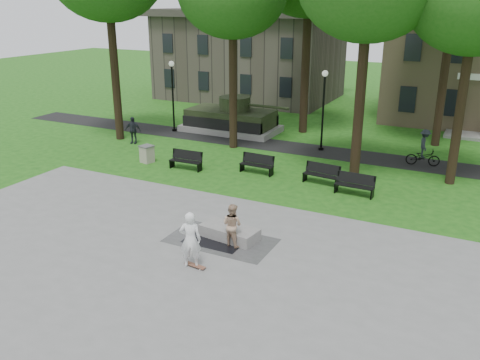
% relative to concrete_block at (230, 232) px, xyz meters
% --- Properties ---
extents(ground, '(120.00, 120.00, 0.00)m').
position_rel_concrete_block_xyz_m(ground, '(-1.17, 0.79, -0.24)').
color(ground, '#194E12').
rests_on(ground, ground).
extents(plaza, '(22.00, 16.00, 0.02)m').
position_rel_concrete_block_xyz_m(plaza, '(-1.17, -4.21, -0.23)').
color(plaza, gray).
rests_on(plaza, ground).
extents(footpath, '(44.00, 2.60, 0.01)m').
position_rel_concrete_block_xyz_m(footpath, '(-1.17, 12.79, -0.24)').
color(footpath, black).
rests_on(footpath, ground).
extents(building_left, '(15.00, 10.00, 7.20)m').
position_rel_concrete_block_xyz_m(building_left, '(-12.17, 27.29, 3.35)').
color(building_left, '#4C443D').
rests_on(building_left, ground).
extents(lamp_left, '(0.36, 0.36, 4.73)m').
position_rel_concrete_block_xyz_m(lamp_left, '(-11.17, 13.09, 2.55)').
color(lamp_left, black).
rests_on(lamp_left, ground).
extents(lamp_mid, '(0.36, 0.36, 4.73)m').
position_rel_concrete_block_xyz_m(lamp_mid, '(-0.67, 13.09, 2.55)').
color(lamp_mid, black).
rests_on(lamp_mid, ground).
extents(tank_monument, '(7.45, 3.40, 2.40)m').
position_rel_concrete_block_xyz_m(tank_monument, '(-7.63, 14.79, 0.61)').
color(tank_monument, gray).
rests_on(tank_monument, ground).
extents(puddle, '(2.20, 1.20, 0.00)m').
position_rel_concrete_block_xyz_m(puddle, '(-0.39, -0.54, -0.22)').
color(puddle, black).
rests_on(puddle, plaza).
extents(concrete_block, '(2.31, 1.26, 0.45)m').
position_rel_concrete_block_xyz_m(concrete_block, '(0.00, 0.00, 0.00)').
color(concrete_block, gray).
rests_on(concrete_block, plaza).
extents(skateboard, '(0.80, 0.28, 0.07)m').
position_rel_concrete_block_xyz_m(skateboard, '(0.00, -2.49, -0.19)').
color(skateboard, brown).
rests_on(skateboard, plaza).
extents(skateboarder, '(0.85, 0.73, 1.98)m').
position_rel_concrete_block_xyz_m(skateboarder, '(-0.15, -2.50, 0.76)').
color(skateboarder, white).
rests_on(skateboarder, plaza).
extents(friend_watching, '(0.89, 0.75, 1.61)m').
position_rel_concrete_block_xyz_m(friend_watching, '(0.36, -0.47, 0.58)').
color(friend_watching, tan).
rests_on(friend_watching, plaza).
extents(pedestrian_walker, '(1.07, 0.67, 1.69)m').
position_rel_concrete_block_xyz_m(pedestrian_walker, '(-11.69, 9.28, 0.60)').
color(pedestrian_walker, '#20232B').
rests_on(pedestrian_walker, ground).
extents(cyclist, '(1.86, 1.09, 2.00)m').
position_rel_concrete_block_xyz_m(cyclist, '(5.20, 12.67, 0.58)').
color(cyclist, black).
rests_on(cyclist, ground).
extents(park_bench_0, '(1.81, 0.58, 1.00)m').
position_rel_concrete_block_xyz_m(park_bench_0, '(-5.94, 6.40, 0.28)').
color(park_bench_0, black).
rests_on(park_bench_0, ground).
extents(park_bench_1, '(1.82, 0.60, 1.00)m').
position_rel_concrete_block_xyz_m(park_bench_1, '(-2.30, 7.46, 0.28)').
color(park_bench_1, black).
rests_on(park_bench_1, ground).
extents(park_bench_2, '(1.84, 0.71, 1.00)m').
position_rel_concrete_block_xyz_m(park_bench_2, '(1.19, 7.41, 0.28)').
color(park_bench_2, black).
rests_on(park_bench_2, ground).
extents(park_bench_3, '(1.82, 0.59, 1.00)m').
position_rel_concrete_block_xyz_m(park_bench_3, '(3.03, 6.65, 0.28)').
color(park_bench_3, black).
rests_on(park_bench_3, ground).
extents(trash_bin, '(0.79, 0.79, 0.96)m').
position_rel_concrete_block_xyz_m(trash_bin, '(-8.53, 6.42, 0.24)').
color(trash_bin, '#A09A84').
rests_on(trash_bin, ground).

